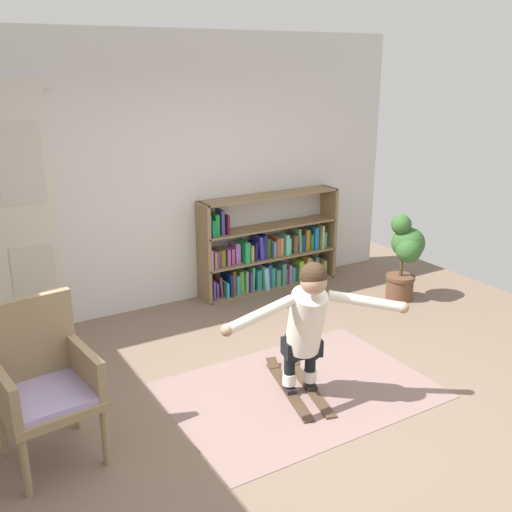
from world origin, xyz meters
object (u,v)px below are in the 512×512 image
potted_plant (406,252)px  skis_pair (298,386)px  wicker_chair (43,379)px  person_skier (307,320)px  bookshelf (267,253)px

potted_plant → skis_pair: size_ratio=0.99×
potted_plant → skis_pair: (-2.16, -1.02, -0.53)m
wicker_chair → potted_plant: (4.11, 0.84, -0.03)m
skis_pair → potted_plant: bearing=25.2°
potted_plant → person_skier: bearing=-152.0°
bookshelf → wicker_chair: bookshelf is taller
person_skier → potted_plant: bearing=28.0°
wicker_chair → potted_plant: wicker_chair is taller
bookshelf → wicker_chair: bearing=-147.0°
wicker_chair → person_skier: 1.94m
potted_plant → bookshelf: bearing=136.8°
wicker_chair → skis_pair: size_ratio=1.11×
bookshelf → skis_pair: (-1.01, -2.10, -0.41)m
wicker_chair → skis_pair: wicker_chair is taller
wicker_chair → potted_plant: size_ratio=1.13×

